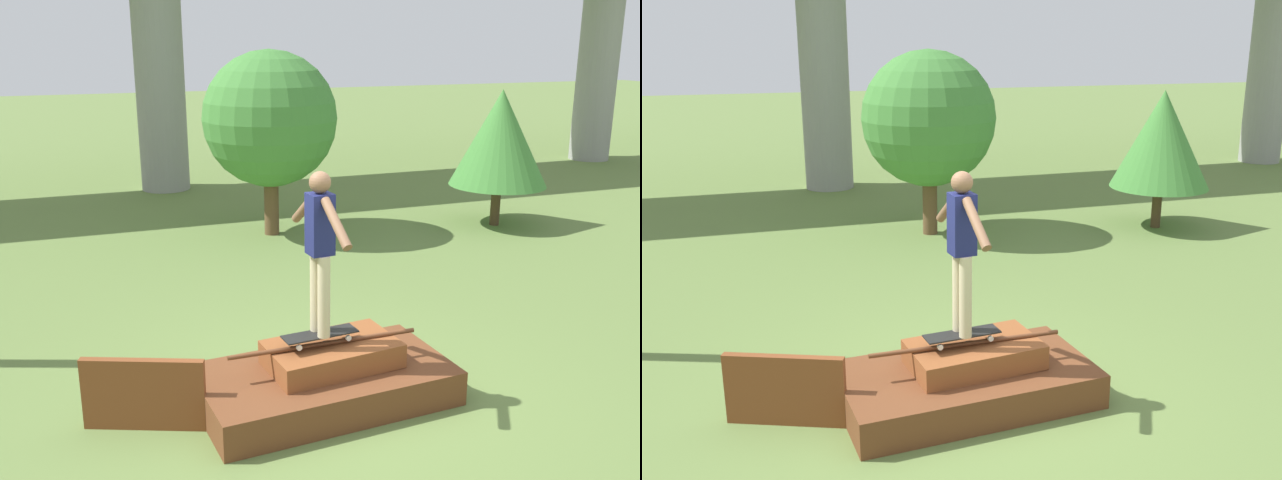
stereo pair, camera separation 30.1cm
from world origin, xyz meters
TOP-DOWN VIEW (x-y plane):
  - ground_plane at (0.00, 0.00)m, footprint 80.00×80.00m
  - scrap_pile at (0.02, 0.01)m, footprint 2.53×1.48m
  - scrap_plank_loose at (-1.72, 0.07)m, footprint 1.07×0.50m
  - skateboard at (-0.04, 0.01)m, footprint 0.76×0.28m
  - skater at (-0.04, 0.01)m, footprint 0.24×1.17m
  - tree_behind_left at (1.23, 6.05)m, footprint 2.35×2.35m
  - tree_behind_right at (5.37, 5.23)m, footprint 1.79×1.79m

SIDE VIEW (x-z plane):
  - ground_plane at x=0.00m, z-range 0.00..0.00m
  - scrap_pile at x=0.02m, z-range -0.09..0.54m
  - scrap_plank_loose at x=-1.72m, z-range 0.00..0.69m
  - skateboard at x=-0.04m, z-range 0.66..0.75m
  - skater at x=-0.04m, z-range 0.84..2.42m
  - tree_behind_right at x=5.37m, z-range 0.38..2.91m
  - tree_behind_left at x=1.23m, z-range 0.44..3.68m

